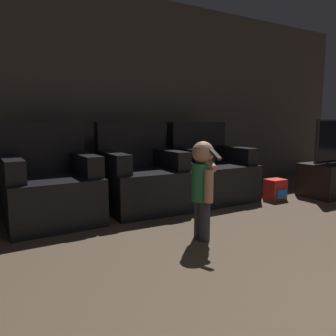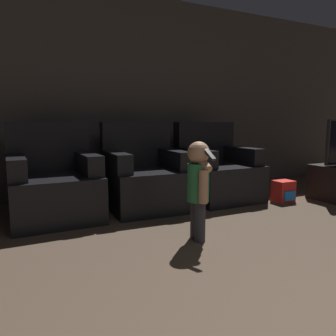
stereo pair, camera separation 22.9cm
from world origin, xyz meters
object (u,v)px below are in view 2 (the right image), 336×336
person_toddler (199,183)px  armchair_right (216,172)px  armchair_middle (145,178)px  toy_backpack (284,191)px  armchair_left (54,185)px

person_toddler → armchair_right: bearing=150.6°
armchair_middle → armchair_right: same height
armchair_middle → armchair_right: (0.96, 0.00, 0.00)m
armchair_right → toy_backpack: size_ratio=3.74×
person_toddler → toy_backpack: bearing=123.0°
armchair_right → toy_backpack: 0.83m
armchair_middle → toy_backpack: bearing=-14.8°
toy_backpack → person_toddler: bearing=-157.1°
armchair_left → person_toddler: (0.97, -1.17, 0.14)m
armchair_middle → armchair_right: bearing=2.2°
armchair_left → armchair_middle: size_ratio=1.00×
person_toddler → toy_backpack: (1.60, 0.68, -0.35)m
person_toddler → toy_backpack: 1.77m
armchair_left → toy_backpack: bearing=-11.6°
armchair_left → armchair_right: size_ratio=1.00×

